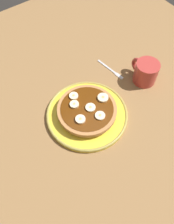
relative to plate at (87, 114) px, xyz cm
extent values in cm
cube|color=olive|center=(0.00, 0.00, -2.36)|extent=(140.00, 140.00, 3.00)
cylinder|color=yellow|center=(0.00, 0.00, -0.19)|extent=(27.21, 27.21, 1.34)
torus|color=#A49342|center=(0.00, 0.00, 0.28)|extent=(27.34, 27.34, 0.94)
cylinder|color=tan|center=(-0.23, 0.42, 1.25)|extent=(18.05, 18.05, 1.54)
cylinder|color=#B87A45|center=(0.27, 0.18, 2.79)|extent=(19.44, 19.44, 1.54)
cylinder|color=#592B0A|center=(0.00, 0.00, 3.64)|extent=(17.23, 17.23, 0.16)
cylinder|color=#F3E6B6|center=(-0.61, -0.92, 3.94)|extent=(3.27, 3.27, 0.75)
cylinder|color=tan|center=(-0.61, -0.92, 4.35)|extent=(0.92, 0.92, 0.08)
cylinder|color=#FCEDB4|center=(3.41, 2.60, 4.01)|extent=(2.99, 2.99, 0.90)
cylinder|color=tan|center=(3.41, 2.60, 4.50)|extent=(0.84, 0.84, 0.08)
cylinder|color=#FCE7B4|center=(-0.22, -6.52, 4.02)|extent=(3.59, 3.59, 0.92)
cylinder|color=tan|center=(-0.22, -6.52, 4.52)|extent=(1.01, 1.01, 0.08)
cylinder|color=#F9E3B4|center=(-4.84, -1.54, 3.95)|extent=(3.21, 3.21, 0.77)
cylinder|color=tan|center=(-4.84, -1.54, 4.37)|extent=(0.90, 0.90, 0.08)
cylinder|color=#FCE0B7|center=(-2.33, 4.26, 4.05)|extent=(3.16, 3.16, 0.97)
cylinder|color=tan|center=(-2.33, 4.26, 4.57)|extent=(0.89, 0.89, 0.08)
cylinder|color=#FDE7B5|center=(6.38, 0.82, 3.94)|extent=(3.01, 3.01, 0.74)
cylinder|color=tan|center=(6.38, 0.82, 4.35)|extent=(0.84, 0.84, 0.08)
cylinder|color=#B23833|center=(-0.29, -26.26, 3.29)|extent=(8.41, 8.41, 8.31)
cylinder|color=black|center=(-0.29, -26.26, 6.61)|extent=(7.15, 7.15, 0.50)
torus|color=#B23833|center=(4.12, -26.26, 3.29)|extent=(6.17, 1.51, 6.17)
cube|color=silver|center=(13.27, -19.26, -0.61)|extent=(9.51, 1.88, 0.50)
cube|color=silver|center=(6.82, -20.07, -0.61)|extent=(3.63, 1.69, 0.50)
camera|label=1|loc=(-32.35, 23.69, 65.81)|focal=36.85mm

